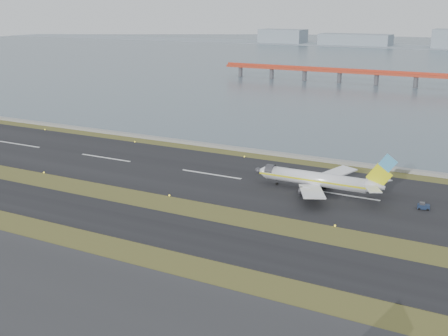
{
  "coord_description": "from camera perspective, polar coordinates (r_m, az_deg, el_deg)",
  "views": [
    {
      "loc": [
        78.73,
        -109.19,
        48.25
      ],
      "look_at": [
        8.59,
        22.0,
        5.25
      ],
      "focal_mm": 45.0,
      "sensor_mm": 36.0,
      "label": 1
    }
  ],
  "objects": [
    {
      "name": "pushback_tug",
      "position": [
        146.75,
        19.59,
        -3.68
      ],
      "size": [
        3.13,
        2.18,
        1.84
      ],
      "rotation": [
        0.0,
        0.0,
        0.2
      ],
      "color": "#16233C",
      "rests_on": "ground"
    },
    {
      "name": "airliner",
      "position": [
        152.62,
        9.74,
        -1.18
      ],
      "size": [
        38.52,
        32.89,
        12.8
      ],
      "color": "white",
      "rests_on": "ground"
    },
    {
      "name": "taxiway_strip",
      "position": [
        134.05,
        -10.19,
        -5.22
      ],
      "size": [
        1000.0,
        18.0,
        0.1
      ],
      "primitive_type": "cube",
      "color": "black",
      "rests_on": "ground"
    },
    {
      "name": "seawall",
      "position": [
        192.63,
        3.08,
        1.75
      ],
      "size": [
        1000.0,
        2.5,
        1.0
      ],
      "primitive_type": "cube",
      "color": "gray",
      "rests_on": "ground"
    },
    {
      "name": "red_pier",
      "position": [
        366.26,
        18.96,
        8.84
      ],
      "size": [
        260.0,
        5.0,
        10.2
      ],
      "color": "#B2361E",
      "rests_on": "ground"
    },
    {
      "name": "runway_strip",
      "position": [
        167.02,
        -1.31,
        -0.65
      ],
      "size": [
        1000.0,
        45.0,
        0.1
      ],
      "primitive_type": "cube",
      "color": "black",
      "rests_on": "ground"
    },
    {
      "name": "ground",
      "position": [
        143.0,
        -7.23,
        -3.73
      ],
      "size": [
        1000.0,
        1000.0,
        0.0
      ],
      "primitive_type": "plane",
      "color": "#3C4A1A",
      "rests_on": "ground"
    },
    {
      "name": "bay_water",
      "position": [
        576.63,
        20.53,
        10.33
      ],
      "size": [
        1400.0,
        800.0,
        1.3
      ],
      "primitive_type": "cube",
      "color": "#435260",
      "rests_on": "ground"
    }
  ]
}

